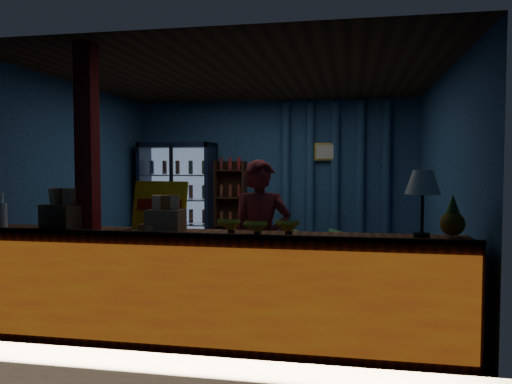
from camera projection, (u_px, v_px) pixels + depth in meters
ground at (247, 289)px, 6.16m from camera, size 4.60×4.60×0.00m
room_walls at (247, 162)px, 6.08m from camera, size 4.60×4.60×4.60m
counter at (202, 288)px, 4.27m from camera, size 4.40×0.57×0.99m
support_post at (88, 191)px, 4.43m from camera, size 0.16×0.16×2.60m
beverage_cooler at (179, 201)px, 8.28m from camera, size 1.20×0.62×1.90m
bottle_shelf at (231, 210)px, 8.27m from camera, size 0.50×0.28×1.60m
curtain_folds at (335, 180)px, 8.01m from camera, size 1.74×0.14×2.50m
framed_picture at (326, 152)px, 7.97m from camera, size 0.36×0.04×0.28m
shopkeeper at (261, 243)px, 4.75m from camera, size 0.65×0.51×1.58m
green_chair at (320, 250)px, 7.33m from camera, size 0.84×0.84×0.58m
side_table at (283, 249)px, 7.59m from camera, size 0.66×0.56×0.61m
yellow_sign at (160, 205)px, 4.54m from camera, size 0.55×0.21×0.43m
snack_box_left at (66, 215)px, 4.43m from camera, size 0.43×0.39×0.38m
snack_box_centre at (166, 219)px, 4.34m from camera, size 0.30×0.25×0.32m
pastry_tray at (156, 229)px, 4.34m from camera, size 0.41×0.41×0.07m
banana_bunches at (258, 226)px, 4.09m from camera, size 0.70×0.28×0.15m
table_lamp at (423, 185)px, 3.93m from camera, size 0.28×0.28×0.54m
pineapple at (452, 220)px, 4.00m from camera, size 0.20×0.20×0.34m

